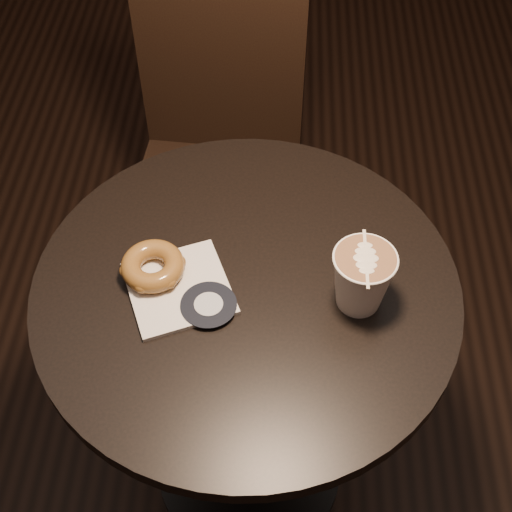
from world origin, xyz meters
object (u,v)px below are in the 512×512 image
(latte_cup, at_px, (362,280))
(chair, at_px, (218,137))
(pastry_bag, at_px, (179,288))
(cafe_table, at_px, (247,348))
(doughnut, at_px, (153,266))

(latte_cup, bearing_deg, chair, 114.52)
(pastry_bag, bearing_deg, cafe_table, -12.88)
(cafe_table, bearing_deg, pastry_bag, -170.94)
(cafe_table, relative_size, pastry_bag, 4.78)
(doughnut, bearing_deg, pastry_bag, -32.07)
(cafe_table, distance_m, pastry_bag, 0.23)
(cafe_table, distance_m, latte_cup, 0.31)
(cafe_table, xyz_separation_m, pastry_bag, (-0.11, -0.02, 0.20))
(chair, distance_m, doughnut, 0.62)
(chair, bearing_deg, doughnut, -90.53)
(pastry_bag, height_order, doughnut, doughnut)
(doughnut, bearing_deg, latte_cup, -6.32)
(pastry_bag, bearing_deg, doughnut, 126.00)
(chair, distance_m, latte_cup, 0.72)
(cafe_table, bearing_deg, chair, 99.61)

